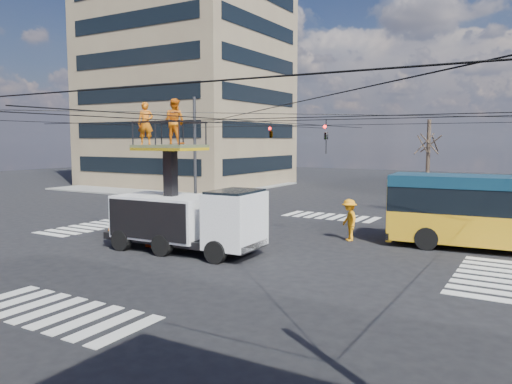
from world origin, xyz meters
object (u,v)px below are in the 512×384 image
(traffic_cone, at_px, (111,227))
(flagger, at_px, (349,220))
(utility_truck, at_px, (186,203))
(worker_ground, at_px, (148,228))

(traffic_cone, bearing_deg, flagger, 21.13)
(utility_truck, bearing_deg, flagger, 45.47)
(worker_ground, xyz_separation_m, flagger, (7.28, 5.79, 0.13))
(traffic_cone, relative_size, flagger, 0.32)
(worker_ground, relative_size, flagger, 0.86)
(traffic_cone, distance_m, worker_ground, 4.21)
(worker_ground, bearing_deg, traffic_cone, 68.64)
(worker_ground, bearing_deg, utility_truck, -89.28)
(flagger, bearing_deg, traffic_cone, -109.24)
(traffic_cone, bearing_deg, utility_truck, -13.14)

